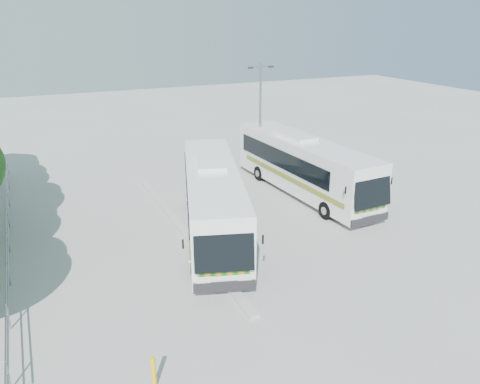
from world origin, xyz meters
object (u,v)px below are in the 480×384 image
lamppost (260,116)px  bollard (154,372)px  coach_main (213,199)px  coach_adjacent (304,165)px

lamppost → bollard: lamppost is taller
coach_main → lamppost: 9.54m
coach_main → coach_adjacent: (6.81, 2.82, -0.00)m
coach_main → lamppost: lamppost is taller
coach_main → lamppost: size_ratio=1.64×
bollard → coach_adjacent: bearing=43.5°
coach_adjacent → lamppost: 4.78m
coach_main → coach_adjacent: 7.37m
lamppost → bollard: bearing=-128.3°
coach_main → lamppost: (6.10, 7.00, 2.19)m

